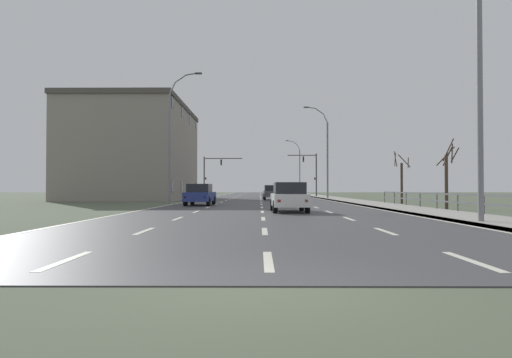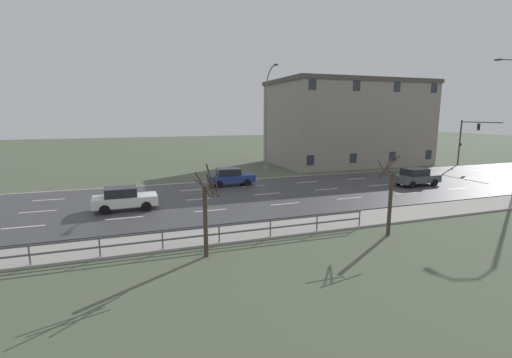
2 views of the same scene
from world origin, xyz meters
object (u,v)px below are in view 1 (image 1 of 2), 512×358
Objects in this scene: street_lamp_foreground at (475,64)px; street_lamp_left_bank at (172,139)px; street_lamp_midground at (326,154)px; car_near_right at (200,194)px; brick_building at (135,153)px; street_lamp_distant at (299,168)px; traffic_signal_left at (212,170)px; car_distant at (289,197)px; car_far_left at (272,192)px; traffic_signal_right at (311,169)px.

street_lamp_foreground is 26.21m from street_lamp_left_bank.
street_lamp_foreground is at bearing -89.96° from street_lamp_midground.
street_lamp_left_bank is 2.61× the size of car_near_right.
street_lamp_foreground is 41.39m from brick_building.
traffic_signal_left is (-14.27, -24.22, -1.32)m from street_lamp_distant.
street_lamp_left_bank is (-14.84, 21.60, -0.34)m from street_lamp_foreground.
street_lamp_midground is 18.56m from traffic_signal_left.
street_lamp_distant reaches higher than traffic_signal_left.
street_lamp_midground is 28.93m from car_distant.
street_lamp_left_bank reaches higher than brick_building.
car_far_left is at bearing 100.86° from street_lamp_foreground.
street_lamp_midground is 0.97× the size of street_lamp_left_bank.
traffic_signal_right is at bearing 90.25° from street_lamp_foreground.
street_lamp_foreground is 1.09× the size of street_lamp_midground.
street_lamp_foreground is 2.79× the size of car_far_left.
brick_building is at bearing -147.83° from traffic_signal_right.
car_far_left is (8.03, -15.11, -2.97)m from traffic_signal_left.
street_lamp_foreground is 1.88× the size of traffic_signal_right.
street_lamp_distant is at bearing 83.31° from car_distant.
traffic_signal_left reaches higher than car_distant.
street_lamp_distant is at bearing 59.49° from traffic_signal_left.
street_lamp_left_bank reaches higher than car_far_left.
street_lamp_left_bank reaches higher than traffic_signal_left.
traffic_signal_right reaches higher than car_distant.
street_lamp_left_bank is 15.28m from brick_building.
street_lamp_midground reaches higher than car_distant.
car_near_right is at bearing -62.12° from brick_building.
street_lamp_distant is 42.56m from brick_building.
street_lamp_foreground reaches higher than traffic_signal_right.
traffic_signal_right is 1.48× the size of car_far_left.
street_lamp_midground reaches higher than street_lamp_distant.
traffic_signal_right is 0.32× the size of brick_building.
traffic_signal_right is at bearing 72.40° from car_near_right.
car_distant is 1.00× the size of car_far_left.
car_near_right is (-11.89, 16.99, -4.83)m from street_lamp_foreground.
street_lamp_midground is at bearing -39.55° from traffic_signal_left.
brick_building reaches higher than car_near_right.
brick_building is at bearing 116.17° from street_lamp_left_bank.
street_lamp_distant is 2.53× the size of car_distant.
car_far_left is (-6.24, -3.33, -4.35)m from street_lamp_midground.
street_lamp_midground reaches higher than traffic_signal_left.
brick_building reaches higher than car_distant.
car_near_right is 21.21m from brick_building.
street_lamp_left_bank reaches higher than car_distant.
street_lamp_midground reaches higher than brick_building.
traffic_signal_left is (0.55, 26.19, -1.52)m from street_lamp_left_bank.
street_lamp_left_bank is 0.57× the size of brick_building.
street_lamp_midground is 1.87× the size of traffic_signal_left.
traffic_signal_right is at bearing 80.54° from car_distant.
street_lamp_distant is 0.96× the size of street_lamp_left_bank.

